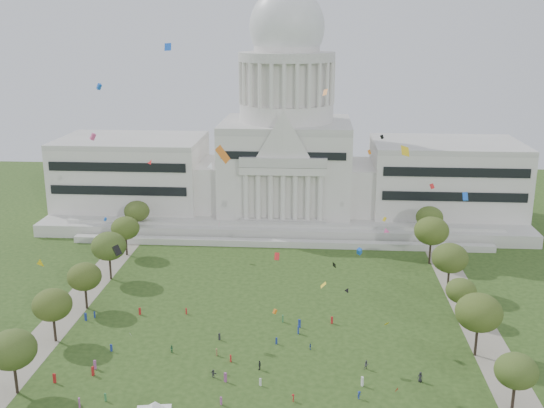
{
  "coord_description": "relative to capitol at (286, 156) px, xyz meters",
  "views": [
    {
      "loc": [
        10.66,
        -103.6,
        65.85
      ],
      "look_at": [
        0.0,
        45.0,
        24.0
      ],
      "focal_mm": 42.0,
      "sensor_mm": 36.0,
      "label": 1
    }
  ],
  "objects": [
    {
      "name": "row_tree_r_2",
      "position": [
        44.17,
        -96.15,
        -12.64
      ],
      "size": [
        9.55,
        9.55,
        13.58
      ],
      "color": "black",
      "rests_on": "ground"
    },
    {
      "name": "row_tree_r_6",
      "position": [
        45.96,
        -25.46,
        -13.79
      ],
      "size": [
        8.42,
        8.42,
        11.97
      ],
      "color": "black",
      "rests_on": "ground"
    },
    {
      "name": "distant_crowd",
      "position": [
        -14.24,
        -99.73,
        -21.41
      ],
      "size": [
        62.64,
        39.56,
        1.95
      ],
      "color": "#994C8C",
      "rests_on": "ground"
    },
    {
      "name": "row_tree_l_5",
      "position": [
        -45.22,
        -42.58,
        -13.88
      ],
      "size": [
        8.33,
        8.33,
        11.85
      ],
      "color": "black",
      "rests_on": "ground"
    },
    {
      "name": "row_tree_l_6",
      "position": [
        -46.87,
        -24.45,
        -14.02
      ],
      "size": [
        8.19,
        8.19,
        11.64
      ],
      "color": "black",
      "rests_on": "ground"
    },
    {
      "name": "kite_swarm",
      "position": [
        -0.33,
        -105.05,
        8.57
      ],
      "size": [
        83.56,
        107.1,
        59.0
      ],
      "color": "black",
      "rests_on": "ground"
    },
    {
      "name": "person_8",
      "position": [
        -18.77,
        -99.45,
        -21.47
      ],
      "size": [
        0.94,
        0.86,
        1.65
      ],
      "primitive_type": "imported",
      "rotation": [
        0.0,
        0.0,
        2.54
      ],
      "color": "#33723F",
      "rests_on": "ground"
    },
    {
      "name": "person_2",
      "position": [
        21.31,
        -103.4,
        -21.33
      ],
      "size": [
        1.04,
        0.77,
        1.93
      ],
      "primitive_type": "imported",
      "rotation": [
        0.0,
        0.0,
        0.22
      ],
      "color": "#4C4C51",
      "rests_on": "ground"
    },
    {
      "name": "person_5",
      "position": [
        -8.57,
        -108.56,
        -21.47
      ],
      "size": [
        1.64,
        1.27,
        1.66
      ],
      "primitive_type": "imported",
      "rotation": [
        0.0,
        0.0,
        2.64
      ],
      "color": "#4C4C51",
      "rests_on": "ground"
    },
    {
      "name": "person_4",
      "position": [
        0.16,
        -105.07,
        -21.29
      ],
      "size": [
        0.87,
        1.29,
        2.02
      ],
      "primitive_type": "imported",
      "rotation": [
        0.0,
        0.0,
        4.51
      ],
      "color": "#26262B",
      "rests_on": "ground"
    },
    {
      "name": "path_left",
      "position": [
        -48.0,
        -83.59,
        -22.28
      ],
      "size": [
        8.0,
        160.0,
        0.04
      ],
      "primitive_type": "cube",
      "color": "gray",
      "rests_on": "ground"
    },
    {
      "name": "person_3",
      "position": [
        7.22,
        -115.64,
        -21.55
      ],
      "size": [
        0.59,
        1.01,
        1.5
      ],
      "primitive_type": "imported",
      "rotation": [
        0.0,
        0.0,
        4.62
      ],
      "color": "#B21E1E",
      "rests_on": "ground"
    },
    {
      "name": "row_tree_l_1",
      "position": [
        -44.07,
        -116.55,
        -13.34
      ],
      "size": [
        8.86,
        8.86,
        12.59
      ],
      "color": "black",
      "rests_on": "ground"
    },
    {
      "name": "row_tree_r_4",
      "position": [
        44.76,
        -63.55,
        -13.01
      ],
      "size": [
        9.19,
        9.19,
        13.06
      ],
      "color": "black",
      "rests_on": "ground"
    },
    {
      "name": "row_tree_r_3",
      "position": [
        44.4,
        -79.1,
        -15.21
      ],
      "size": [
        7.01,
        7.01,
        9.98
      ],
      "color": "black",
      "rests_on": "ground"
    },
    {
      "name": "person_9",
      "position": [
        19.25,
        -114.02,
        -21.49
      ],
      "size": [
        1.07,
        1.15,
        1.61
      ],
      "primitive_type": "imported",
      "rotation": [
        0.0,
        0.0,
        0.91
      ],
      "color": "navy",
      "rests_on": "ground"
    },
    {
      "name": "row_tree_l_4",
      "position": [
        -44.08,
        -61.17,
        -12.9
      ],
      "size": [
        9.29,
        9.29,
        13.21
      ],
      "color": "black",
      "rests_on": "ground"
    },
    {
      "name": "row_tree_l_3",
      "position": [
        -44.09,
        -79.67,
        -14.09
      ],
      "size": [
        8.12,
        8.12,
        11.55
      ],
      "color": "black",
      "rests_on": "ground"
    },
    {
      "name": "ground",
      "position": [
        0.0,
        -113.59,
        -22.3
      ],
      "size": [
        400.0,
        400.0,
        0.0
      ],
      "primitive_type": "plane",
      "color": "#284317",
      "rests_on": "ground"
    },
    {
      "name": "path_right",
      "position": [
        48.0,
        -83.59,
        -22.28
      ],
      "size": [
        8.0,
        160.0,
        0.04
      ],
      "primitive_type": "cube",
      "color": "gray",
      "rests_on": "ground"
    },
    {
      "name": "person_0",
      "position": [
        31.27,
        -107.27,
        -21.27
      ],
      "size": [
        1.17,
        0.97,
        2.06
      ],
      "primitive_type": "imported",
      "rotation": [
        0.0,
        0.0,
        5.91
      ],
      "color": "#26262B",
      "rests_on": "ground"
    },
    {
      "name": "person_10",
      "position": [
        10.06,
        -96.08,
        -21.61
      ],
      "size": [
        0.54,
        0.85,
        1.36
      ],
      "primitive_type": "imported",
      "rotation": [
        0.0,
        0.0,
        1.43
      ],
      "color": "navy",
      "rests_on": "ground"
    },
    {
      "name": "row_tree_r_5",
      "position": [
        43.49,
        -43.4,
        -12.37
      ],
      "size": [
        9.82,
        9.82,
        13.96
      ],
      "color": "black",
      "rests_on": "ground"
    },
    {
      "name": "row_tree_l_2",
      "position": [
        -45.04,
        -96.29,
        -13.79
      ],
      "size": [
        8.42,
        8.42,
        11.97
      ],
      "color": "black",
      "rests_on": "ground"
    },
    {
      "name": "capitol",
      "position": [
        0.0,
        0.0,
        0.0
      ],
      "size": [
        160.0,
        64.5,
        91.3
      ],
      "color": "#B7B3AB",
      "rests_on": "ground"
    },
    {
      "name": "row_tree_r_1",
      "position": [
        46.22,
        -115.34,
        -14.64
      ],
      "size": [
        7.58,
        7.58,
        10.78
      ],
      "color": "black",
      "rests_on": "ground"
    }
  ]
}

